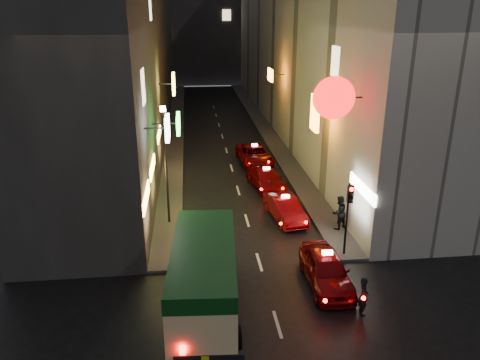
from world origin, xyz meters
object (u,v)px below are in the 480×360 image
object	(u,v)px
pedestrian_crossing	(364,293)
lamp_post	(166,158)
taxi_near	(326,267)
minibus	(204,271)
traffic_light	(349,204)

from	to	relation	value
pedestrian_crossing	lamp_post	xyz separation A→B (m)	(-7.50, 8.70, 2.84)
taxi_near	pedestrian_crossing	size ratio (longest dim) A/B	2.94
minibus	taxi_near	distance (m)	5.34
taxi_near	pedestrian_crossing	xyz separation A→B (m)	(0.82, -2.10, 0.06)
pedestrian_crossing	traffic_light	xyz separation A→B (m)	(0.70, 4.17, 1.81)
traffic_light	lamp_post	size ratio (longest dim) A/B	0.56
pedestrian_crossing	lamp_post	bearing A→B (deg)	44.49
minibus	lamp_post	bearing A→B (deg)	101.39
pedestrian_crossing	traffic_light	size ratio (longest dim) A/B	0.50
minibus	pedestrian_crossing	xyz separation A→B (m)	(5.90, -0.76, -0.89)
taxi_near	pedestrian_crossing	bearing A→B (deg)	-68.72
taxi_near	lamp_post	xyz separation A→B (m)	(-6.68, 6.60, 2.90)
pedestrian_crossing	lamp_post	size ratio (longest dim) A/B	0.28
minibus	lamp_post	distance (m)	8.33
pedestrian_crossing	lamp_post	distance (m)	11.83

